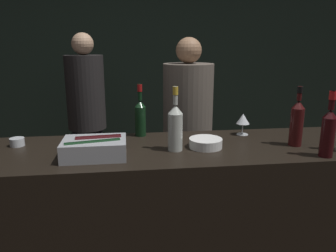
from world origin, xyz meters
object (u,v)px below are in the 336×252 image
Objects in this scene: rose_wine_bottle at (175,126)px; person_in_hoodie at (87,112)px; bowl_white at (206,143)px; wine_glass at (243,120)px; person_blond_tee at (188,128)px; red_wine_bottle_black_foil at (297,122)px; red_wine_bottle_tall at (328,130)px; candle_votive at (17,142)px; red_wine_bottle_burgundy at (140,116)px; ice_bin_with_bottles at (95,147)px.

person_in_hoodie is (-0.66, 1.54, -0.22)m from rose_wine_bottle.
person_in_hoodie reaches higher than bowl_white.
person_blond_tee reaches higher than wine_glass.
person_blond_tee is at bearing -112.53° from person_in_hoodie.
person_in_hoodie is at bearing 132.04° from red_wine_bottle_black_foil.
rose_wine_bottle is 1.03× the size of red_wine_bottle_tall.
person_blond_tee reaches higher than red_wine_bottle_tall.
wine_glass is 0.35m from red_wine_bottle_black_foil.
red_wine_bottle_burgundy is at bearing 10.01° from candle_votive.
red_wine_bottle_burgundy reaches higher than candle_votive.
ice_bin_with_bottles is 0.95× the size of red_wine_bottle_tall.
rose_wine_bottle is 0.37m from red_wine_bottle_burgundy.
red_wine_bottle_black_foil is 0.21× the size of person_blond_tee.
rose_wine_bottle is at bearing -61.01° from red_wine_bottle_burgundy.
red_wine_bottle_black_foil is at bearing -0.01° from rose_wine_bottle.
red_wine_bottle_black_foil reaches higher than red_wine_bottle_burgundy.
bowl_white is at bearing -64.08° from person_blond_tee.
red_wine_bottle_black_foil is 1.04× the size of red_wine_bottle_burgundy.
wine_glass is 0.73m from person_blond_tee.
candle_votive is 0.24× the size of red_wine_bottle_black_foil.
rose_wine_bottle is at bearing -12.08° from candle_votive.
red_wine_bottle_tall reaches higher than candle_votive.
red_wine_bottle_black_foil is at bearing -6.83° from candle_votive.
ice_bin_with_bottles reaches higher than candle_votive.
red_wine_bottle_tall reaches higher than wine_glass.
candle_votive is at bearing -177.28° from wine_glass.
person_blond_tee is (0.25, 0.91, -0.26)m from rose_wine_bottle.
candle_votive is 1.75m from red_wine_bottle_tall.
candle_votive is (-1.40, -0.07, -0.08)m from wine_glass.
wine_glass is 0.56m from red_wine_bottle_tall.
red_wine_bottle_burgundy is at bearing 160.12° from red_wine_bottle_black_foil.
person_in_hoodie is at bearing 175.53° from person_blond_tee.
red_wine_bottle_black_foil is 2.08m from person_in_hoodie.
person_in_hoodie reaches higher than red_wine_bottle_black_foil.
person_in_hoodie is 1.10m from person_blond_tee.
wine_glass is 1.71× the size of candle_votive.
candle_votive is at bearing 152.05° from ice_bin_with_bottles.
ice_bin_with_bottles is 1.24m from red_wine_bottle_tall.
red_wine_bottle_burgundy is at bearing -146.34° from person_in_hoodie.
red_wine_bottle_tall is at bearing -7.08° from ice_bin_with_bottles.
red_wine_bottle_black_foil is 0.20× the size of person_in_hoodie.
ice_bin_with_bottles is 0.95× the size of red_wine_bottle_black_foil.
ice_bin_with_bottles is at bearing -172.80° from rose_wine_bottle.
red_wine_bottle_black_foil is (0.54, -0.03, 0.12)m from bowl_white.
rose_wine_bottle reaches higher than candle_votive.
ice_bin_with_bottles is at bearing -124.34° from red_wine_bottle_burgundy.
person_in_hoodie is (-0.22, 1.59, -0.13)m from ice_bin_with_bottles.
red_wine_bottle_tall is at bearing -14.84° from rose_wine_bottle.
wine_glass is 1.73m from person_in_hoodie.
red_wine_bottle_black_foil is at bearing -2.89° from bowl_white.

